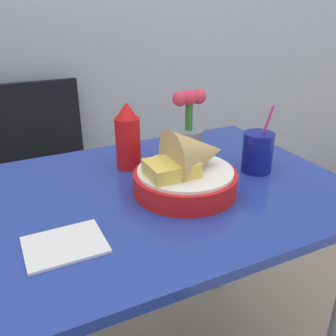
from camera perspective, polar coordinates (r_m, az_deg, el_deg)
dining_table at (r=1.03m, az=-2.01°, el=-9.06°), size 1.00×0.71×0.72m
chair_far_window at (r=1.75m, az=-18.42°, el=0.43°), size 0.40×0.40×0.86m
food_basket at (r=0.94m, az=3.23°, el=-0.26°), size 0.26×0.26×0.17m
ketchup_bottle at (r=1.07m, az=-6.15°, el=4.75°), size 0.07×0.07×0.19m
drink_cup at (r=1.09m, az=13.48°, el=2.20°), size 0.09×0.09×0.20m
flower_vase at (r=1.12m, az=3.15°, el=5.40°), size 0.11×0.09×0.22m
napkin at (r=0.79m, az=-15.46°, el=-11.22°), size 0.16×0.13×0.01m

